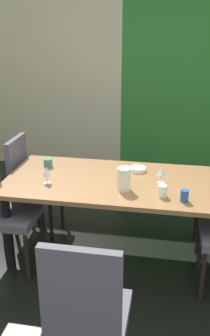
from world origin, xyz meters
name	(u,v)px	position (x,y,z in m)	size (l,w,h in m)	color
ground_plane	(83,282)	(0.00, 0.00, -0.01)	(5.42, 5.44, 0.02)	black
back_panel_interior	(31,77)	(-1.39, 2.67, 1.30)	(2.64, 0.10, 2.60)	beige
dining_table	(121,188)	(0.25, 0.47, 0.67)	(2.04, 0.97, 0.75)	olive
chair_left_far	(30,179)	(-0.74, 0.79, 0.56)	(0.44, 0.44, 0.98)	#545059
chair_head_near	(86,312)	(0.26, -0.96, 0.58)	(0.44, 0.44, 1.06)	#545059
chair_left_near	(2,206)	(-0.74, 0.15, 0.57)	(0.44, 0.44, 1.02)	#545059
wine_glass_corner	(47,172)	(-0.37, 0.29, 0.85)	(0.07, 0.07, 0.15)	silver
wine_glass_near_window	(162,172)	(0.59, 0.47, 0.85)	(0.07, 0.07, 0.15)	silver
serving_bowl_north	(138,169)	(0.37, 0.71, 0.77)	(0.15, 0.15, 0.04)	white
cup_center	(48,163)	(-0.49, 0.68, 0.79)	(0.08, 0.08, 0.08)	#3A7768
cup_left	(185,196)	(0.78, 0.15, 0.80)	(0.06, 0.06, 0.09)	#205094
cup_rear	(162,191)	(0.61, 0.21, 0.80)	(0.07, 0.07, 0.10)	white
pitcher_front	(124,179)	(0.30, 0.28, 0.85)	(0.13, 0.11, 0.19)	white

